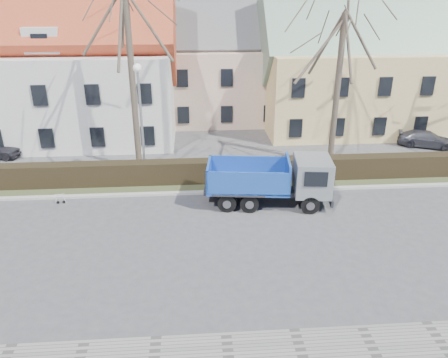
{
  "coord_description": "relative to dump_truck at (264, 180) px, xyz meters",
  "views": [
    {
      "loc": [
        1.35,
        -16.83,
        10.2
      ],
      "look_at": [
        2.82,
        2.8,
        1.6
      ],
      "focal_mm": 35.0,
      "sensor_mm": 36.0,
      "label": 1
    }
  ],
  "objects": [
    {
      "name": "curb_far",
      "position": [
        -4.9,
        1.44,
        -1.24
      ],
      "size": [
        80.0,
        0.3,
        0.12
      ],
      "primitive_type": "cube",
      "color": "#A7A39D",
      "rests_on": "ground"
    },
    {
      "name": "cart_frame",
      "position": [
        -10.65,
        0.74,
        -1.0
      ],
      "size": [
        0.71,
        0.45,
        0.61
      ],
      "primitive_type": null,
      "rotation": [
        0.0,
        0.0,
        0.11
      ],
      "color": "silver",
      "rests_on": "ground"
    },
    {
      "name": "dump_truck",
      "position": [
        0.0,
        0.0,
        0.0
      ],
      "size": [
        6.75,
        3.18,
        2.6
      ],
      "primitive_type": null,
      "rotation": [
        0.0,
        0.0,
        -0.12
      ],
      "color": "#163F99",
      "rests_on": "ground"
    },
    {
      "name": "tree_1",
      "position": [
        -6.9,
        5.34,
        5.02
      ],
      "size": [
        9.2,
        9.2,
        12.65
      ],
      "primitive_type": null,
      "color": "#493E32",
      "rests_on": "ground"
    },
    {
      "name": "building_yellow",
      "position": [
        11.1,
        13.84,
        2.95
      ],
      "size": [
        18.8,
        10.8,
        8.5
      ],
      "primitive_type": null,
      "color": "#DCBE79",
      "rests_on": "ground"
    },
    {
      "name": "ground",
      "position": [
        -4.9,
        -3.16,
        -1.3
      ],
      "size": [
        120.0,
        120.0,
        0.0
      ],
      "primitive_type": "plane",
      "color": "#454547"
    },
    {
      "name": "tree_2",
      "position": [
        5.1,
        5.34,
        4.2
      ],
      "size": [
        8.0,
        8.0,
        11.0
      ],
      "primitive_type": null,
      "color": "#493E32",
      "rests_on": "ground"
    },
    {
      "name": "parked_car_b",
      "position": [
        12.76,
        7.93,
        -0.75
      ],
      "size": [
        4.13,
        2.99,
        1.11
      ],
      "primitive_type": "imported",
      "rotation": [
        0.0,
        0.0,
        1.15
      ],
      "color": "#3E3E46",
      "rests_on": "ground"
    },
    {
      "name": "hedge",
      "position": [
        -4.9,
        2.84,
        -0.65
      ],
      "size": [
        60.0,
        0.9,
        1.3
      ],
      "primitive_type": "cube",
      "color": "black",
      "rests_on": "ground"
    },
    {
      "name": "streetlight",
      "position": [
        -6.39,
        3.84,
        2.03
      ],
      "size": [
        0.52,
        0.52,
        6.66
      ],
      "primitive_type": null,
      "color": "#979B9D",
      "rests_on": "ground"
    },
    {
      "name": "grass_strip",
      "position": [
        -4.9,
        3.04,
        -1.25
      ],
      "size": [
        80.0,
        3.0,
        0.1
      ],
      "primitive_type": "cube",
      "color": "#3B4326",
      "rests_on": "ground"
    },
    {
      "name": "building_pink",
      "position": [
        -0.9,
        16.84,
        2.7
      ],
      "size": [
        10.8,
        8.8,
        8.0
      ],
      "primitive_type": null,
      "color": "#CDA991",
      "rests_on": "ground"
    }
  ]
}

